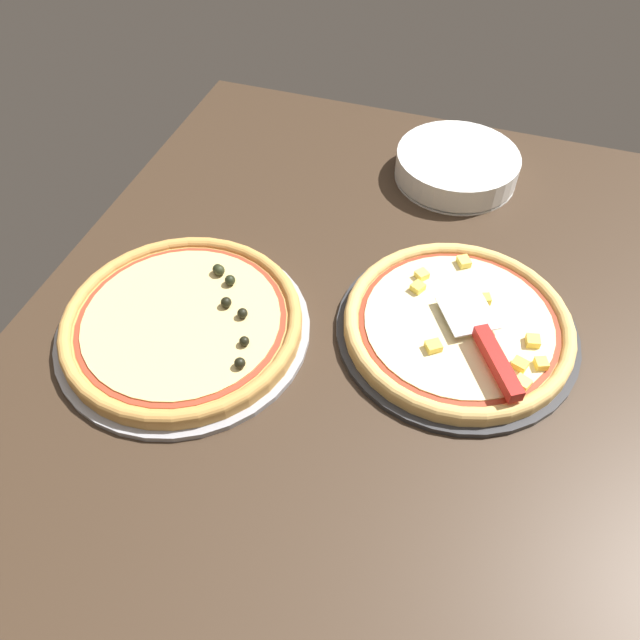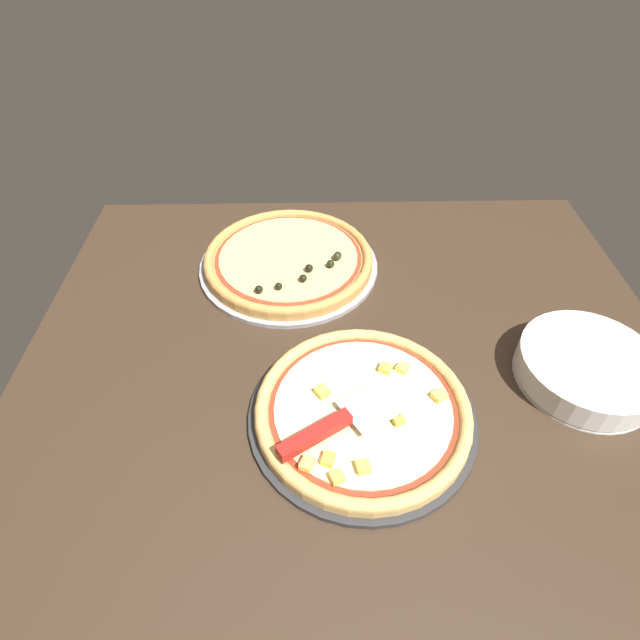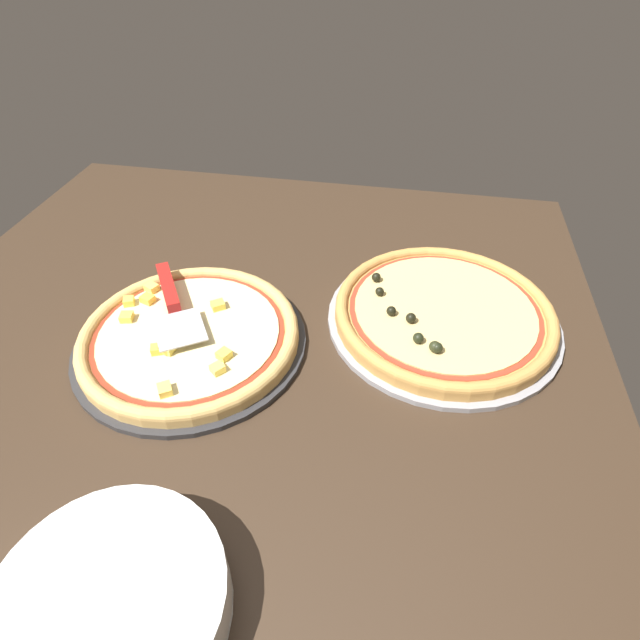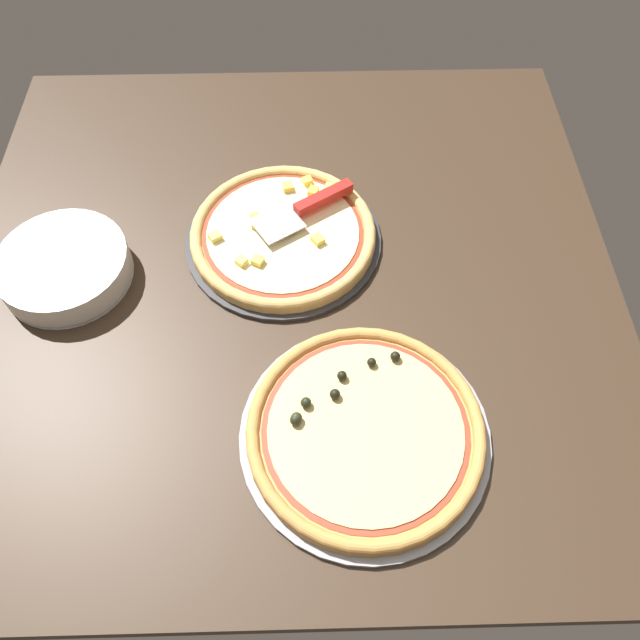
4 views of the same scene
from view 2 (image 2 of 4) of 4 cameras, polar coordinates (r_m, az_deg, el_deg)
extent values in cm
cube|color=#38281C|center=(92.12, 3.77, -7.75)|extent=(124.30, 122.82, 3.60)
cylinder|color=#2D2D30|center=(85.84, 4.83, -10.79)|extent=(38.31, 38.31, 1.00)
cylinder|color=#DBAD60|center=(84.81, 4.89, -10.30)|extent=(36.01, 36.01, 1.55)
torus|color=#DBAD60|center=(84.18, 4.92, -9.99)|extent=(36.01, 36.01, 2.23)
cylinder|color=maroon|center=(84.12, 4.92, -9.96)|extent=(31.30, 31.30, 0.15)
cylinder|color=beige|center=(84.02, 4.93, -9.91)|extent=(29.53, 29.53, 0.40)
cube|color=#F9E05B|center=(89.10, 9.42, -5.44)|extent=(2.62, 2.61, 1.22)
cube|color=#F4D64C|center=(88.33, 7.52, -5.72)|extent=(2.63, 2.57, 1.22)
cube|color=#F9E05B|center=(83.11, 8.45, -10.31)|extent=(2.38, 2.44, 1.22)
cube|color=#F4D64C|center=(77.22, 5.20, -16.37)|extent=(2.40, 2.39, 1.22)
cube|color=#F9E05B|center=(86.47, 13.47, -8.40)|extent=(2.89, 2.79, 1.22)
cube|color=#F9E05B|center=(77.18, -1.48, -16.13)|extent=(2.58, 2.73, 1.22)
cube|color=#F4D64C|center=(84.63, 0.24, -8.20)|extent=(2.88, 2.95, 1.22)
cube|color=#F4D64C|center=(76.16, 1.95, -17.52)|extent=(2.39, 2.31, 1.22)
cube|color=yellow|center=(82.38, 8.85, -11.09)|extent=(2.42, 2.62, 1.22)
cube|color=yellow|center=(77.56, 0.96, -15.63)|extent=(2.42, 2.65, 1.22)
cylinder|color=#939399|center=(114.34, -3.59, 6.27)|extent=(40.23, 40.23, 1.00)
cylinder|color=#C68E47|center=(113.49, -3.62, 6.83)|extent=(37.82, 37.82, 1.80)
torus|color=#C68E47|center=(112.95, -3.64, 7.19)|extent=(37.82, 37.82, 2.11)
cylinder|color=#A33823|center=(112.90, -3.64, 7.22)|extent=(32.87, 32.87, 0.15)
cylinder|color=#E5C67A|center=(112.83, -3.64, 7.27)|extent=(31.01, 31.01, 0.40)
sphere|color=#282D19|center=(110.81, 1.96, 7.28)|extent=(1.81, 1.81, 1.81)
sphere|color=black|center=(103.37, -4.74, 3.87)|extent=(1.54, 1.54, 1.54)
sphere|color=black|center=(107.55, -1.26, 5.95)|extent=(1.73, 1.73, 1.73)
sphere|color=black|center=(111.12, 2.04, 7.38)|extent=(1.77, 1.77, 1.77)
sphere|color=black|center=(104.99, -1.95, 4.80)|extent=(1.64, 1.64, 1.64)
sphere|color=black|center=(102.91, -7.00, 3.49)|extent=(1.68, 1.68, 1.68)
sphere|color=black|center=(108.71, 1.22, 6.44)|extent=(1.75, 1.75, 1.75)
cube|color=#B7B7BC|center=(82.33, 5.73, -9.79)|extent=(11.27, 10.98, 0.24)
cube|color=red|center=(77.90, -0.58, -12.95)|extent=(11.94, 8.66, 2.00)
cylinder|color=white|center=(102.62, 27.66, -5.61)|extent=(24.19, 24.19, 0.70)
cylinder|color=white|center=(102.15, 27.79, -5.35)|extent=(24.19, 24.19, 0.70)
cylinder|color=white|center=(101.67, 27.91, -5.10)|extent=(24.19, 24.19, 0.70)
cylinder|color=white|center=(101.20, 28.04, -4.83)|extent=(24.19, 24.19, 0.70)
cylinder|color=white|center=(100.73, 28.18, -4.57)|extent=(24.19, 24.19, 0.70)
cylinder|color=white|center=(100.26, 28.31, -4.30)|extent=(24.19, 24.19, 0.70)
cylinder|color=white|center=(99.80, 28.44, -4.03)|extent=(24.19, 24.19, 0.70)
cylinder|color=white|center=(99.34, 28.57, -3.76)|extent=(24.19, 24.19, 0.70)
camera|label=1|loc=(0.77, -63.10, 29.58)|focal=35.00mm
camera|label=3|loc=(1.03, 42.39, 28.01)|focal=28.00mm
camera|label=4|loc=(1.31, 0.15, 54.55)|focal=35.00mm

